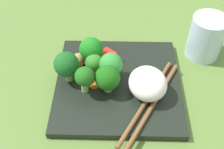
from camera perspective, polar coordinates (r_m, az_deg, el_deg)
name	(u,v)px	position (r cm, az deg, el deg)	size (l,w,h in cm)	color
ground_plane	(118,90)	(58.09, 1.16, -3.03)	(110.00, 110.00, 2.00)	#577735
square_plate	(118,84)	(56.77, 1.19, -1.91)	(24.21, 24.21, 1.46)	black
rice_mound	(148,83)	(52.66, 7.13, -1.79)	(7.57, 6.94, 5.47)	white
broccoli_floret_0	(94,63)	(55.37, -3.59, 2.26)	(3.52, 3.52, 5.06)	#619D4A
broccoli_floret_1	(91,50)	(56.69, -4.17, 4.97)	(4.70, 4.70, 6.70)	#75B44D
broccoli_floret_2	(85,77)	(51.86, -5.47, -0.58)	(3.66, 3.66, 6.06)	#7EB95C
broccoli_floret_3	(111,65)	(54.16, -0.18, 1.84)	(4.53, 4.53, 6.20)	#579E47
broccoli_floret_4	(107,78)	(52.29, -0.91, -0.74)	(4.73, 4.73, 5.84)	#5A994C
broccoli_floret_5	(67,64)	(54.63, -9.02, 1.99)	(4.82, 4.82, 6.56)	#589238
carrot_slice_0	(103,67)	(58.46, -1.78, 1.47)	(2.90, 2.90, 0.68)	orange
carrot_slice_1	(84,76)	(57.16, -5.64, -0.28)	(2.94, 2.94, 0.50)	orange
carrot_slice_2	(76,72)	(58.14, -7.16, 0.58)	(2.27, 2.27, 0.49)	orange
carrot_slice_3	(94,82)	(55.84, -3.60, -1.55)	(2.93, 2.93, 0.54)	orange
carrot_slice_4	(115,68)	(58.31, 0.60, 1.27)	(2.20, 2.20, 0.56)	orange
pepper_chunk_0	(107,57)	(59.37, -1.02, 3.44)	(3.03, 2.94, 2.25)	red
pepper_chunk_2	(91,55)	(60.75, -4.18, 3.93)	(2.92, 2.16, 1.31)	red
chicken_piece_1	(78,60)	(58.70, -6.84, 2.80)	(3.97, 2.86, 2.84)	tan
chopstick_pair	(150,102)	(52.93, 7.59, -5.50)	(11.58, 21.04, 0.80)	brown
drinking_glass	(206,37)	(64.12, 18.21, 7.09)	(7.36, 7.36, 9.36)	silver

